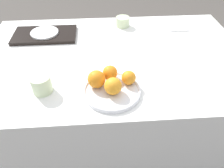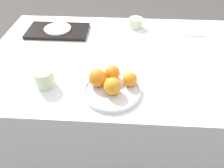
# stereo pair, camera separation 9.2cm
# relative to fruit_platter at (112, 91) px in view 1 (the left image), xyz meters

# --- Properties ---
(ground_plane) EXTENTS (12.00, 12.00, 0.00)m
(ground_plane) POSITION_rel_fruit_platter_xyz_m (0.04, 0.29, -0.74)
(ground_plane) COLOR #4C4742
(table) EXTENTS (1.45, 0.92, 0.73)m
(table) POSITION_rel_fruit_platter_xyz_m (0.04, 0.29, -0.37)
(table) COLOR white
(table) RESTS_ON ground_plane
(fruit_platter) EXTENTS (0.25, 0.25, 0.02)m
(fruit_platter) POSITION_rel_fruit_platter_xyz_m (0.00, 0.00, 0.00)
(fruit_platter) COLOR silver
(fruit_platter) RESTS_ON table
(orange_0) EXTENTS (0.07, 0.07, 0.07)m
(orange_0) POSITION_rel_fruit_platter_xyz_m (0.00, -0.01, 0.04)
(orange_0) COLOR orange
(orange_0) RESTS_ON fruit_platter
(orange_1) EXTENTS (0.08, 0.08, 0.08)m
(orange_1) POSITION_rel_fruit_platter_xyz_m (-0.06, 0.03, 0.04)
(orange_1) COLOR orange
(orange_1) RESTS_ON fruit_platter
(orange_2) EXTENTS (0.06, 0.06, 0.06)m
(orange_2) POSITION_rel_fruit_platter_xyz_m (0.08, 0.04, 0.04)
(orange_2) COLOR orange
(orange_2) RESTS_ON fruit_platter
(orange_3) EXTENTS (0.07, 0.07, 0.07)m
(orange_3) POSITION_rel_fruit_platter_xyz_m (-0.00, 0.08, 0.04)
(orange_3) COLOR orange
(orange_3) RESTS_ON fruit_platter
(serving_tray) EXTENTS (0.37, 0.21, 0.02)m
(serving_tray) POSITION_rel_fruit_platter_xyz_m (-0.37, 0.52, -0.00)
(serving_tray) COLOR black
(serving_tray) RESTS_ON table
(side_plate) EXTENTS (0.17, 0.17, 0.01)m
(side_plate) POSITION_rel_fruit_platter_xyz_m (-0.37, 0.52, 0.01)
(side_plate) COLOR white
(side_plate) RESTS_ON serving_tray
(cup_0) EXTENTS (0.09, 0.09, 0.06)m
(cup_0) POSITION_rel_fruit_platter_xyz_m (0.11, 0.62, 0.02)
(cup_0) COLOR beige
(cup_0) RESTS_ON table
(cup_1) EXTENTS (0.09, 0.09, 0.08)m
(cup_1) POSITION_rel_fruit_platter_xyz_m (-0.30, 0.03, 0.03)
(cup_1) COLOR beige
(cup_1) RESTS_ON table
(napkin) EXTENTS (0.13, 0.12, 0.01)m
(napkin) POSITION_rel_fruit_platter_xyz_m (0.47, 0.58, -0.01)
(napkin) COLOR white
(napkin) RESTS_ON table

